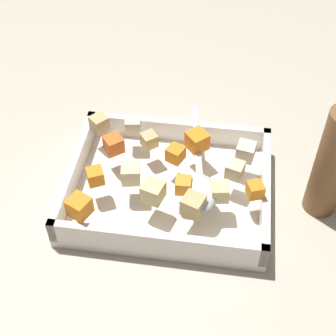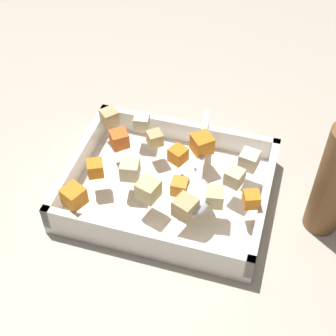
{
  "view_description": "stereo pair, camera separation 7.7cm",
  "coord_description": "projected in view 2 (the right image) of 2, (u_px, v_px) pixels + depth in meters",
  "views": [
    {
      "loc": [
        0.07,
        -0.51,
        0.62
      ],
      "look_at": [
        -0.01,
        0.01,
        0.06
      ],
      "focal_mm": 54.31,
      "sensor_mm": 36.0,
      "label": 1
    },
    {
      "loc": [
        0.14,
        -0.49,
        0.62
      ],
      "look_at": [
        -0.01,
        0.01,
        0.06
      ],
      "focal_mm": 54.31,
      "sensor_mm": 36.0,
      "label": 2
    }
  ],
  "objects": [
    {
      "name": "carrot_chunk_mid_right",
      "position": [
        74.0,
        196.0,
        0.72
      ],
      "size": [
        0.04,
        0.04,
        0.03
      ],
      "primitive_type": "cube",
      "rotation": [
        0.0,
        0.0,
        5.85
      ],
      "color": "orange",
      "rests_on": "baking_dish"
    },
    {
      "name": "potato_chunk_rim_edge",
      "position": [
        155.0,
        138.0,
        0.81
      ],
      "size": [
        0.03,
        0.03,
        0.02
      ],
      "primitive_type": "cube",
      "rotation": [
        0.0,
        0.0,
        5.38
      ],
      "color": "tan",
      "rests_on": "baking_dish"
    },
    {
      "name": "potato_chunk_corner_ne",
      "position": [
        215.0,
        197.0,
        0.72
      ],
      "size": [
        0.03,
        0.03,
        0.03
      ],
      "primitive_type": "cube",
      "rotation": [
        0.0,
        0.0,
        3.31
      ],
      "color": "#E0CC89",
      "rests_on": "baking_dish"
    },
    {
      "name": "serving_spoon",
      "position": [
        197.0,
        189.0,
        0.74
      ],
      "size": [
        0.06,
        0.24,
        0.02
      ],
      "rotation": [
        0.0,
        0.0,
        1.73
      ],
      "color": "silver",
      "rests_on": "baking_dish"
    },
    {
      "name": "potato_chunk_under_handle",
      "position": [
        130.0,
        169.0,
        0.76
      ],
      "size": [
        0.03,
        0.03,
        0.03
      ],
      "primitive_type": "cube",
      "rotation": [
        0.0,
        0.0,
        3.32
      ],
      "color": "beige",
      "rests_on": "baking_dish"
    },
    {
      "name": "carrot_chunk_near_right",
      "position": [
        119.0,
        139.0,
        0.81
      ],
      "size": [
        0.04,
        0.04,
        0.03
      ],
      "primitive_type": "cube",
      "rotation": [
        0.0,
        0.0,
        5.38
      ],
      "color": "orange",
      "rests_on": "baking_dish"
    },
    {
      "name": "carrot_chunk_near_spoon",
      "position": [
        95.0,
        168.0,
        0.76
      ],
      "size": [
        0.03,
        0.03,
        0.02
      ],
      "primitive_type": "cube",
      "rotation": [
        0.0,
        0.0,
        0.46
      ],
      "color": "orange",
      "rests_on": "baking_dish"
    },
    {
      "name": "potato_chunk_corner_nw",
      "position": [
        249.0,
        160.0,
        0.77
      ],
      "size": [
        0.03,
        0.03,
        0.03
      ],
      "primitive_type": "cube",
      "rotation": [
        0.0,
        0.0,
        1.38
      ],
      "color": "beige",
      "rests_on": "baking_dish"
    },
    {
      "name": "carrot_chunk_far_right",
      "position": [
        202.0,
        144.0,
        0.8
      ],
      "size": [
        0.04,
        0.04,
        0.03
      ],
      "primitive_type": "cube",
      "rotation": [
        0.0,
        0.0,
        5.44
      ],
      "color": "orange",
      "rests_on": "baking_dish"
    },
    {
      "name": "potato_chunk_corner_sw",
      "position": [
        234.0,
        177.0,
        0.75
      ],
      "size": [
        0.03,
        0.03,
        0.02
      ],
      "primitive_type": "cube",
      "rotation": [
        0.0,
        0.0,
        4.41
      ],
      "color": "beige",
      "rests_on": "baking_dish"
    },
    {
      "name": "ground_plane",
      "position": [
        170.0,
        203.0,
        0.8
      ],
      "size": [
        4.0,
        4.0,
        0.0
      ],
      "primitive_type": "plane",
      "color": "#BCB29E"
    },
    {
      "name": "potato_chunk_near_left",
      "position": [
        109.0,
        117.0,
        0.84
      ],
      "size": [
        0.04,
        0.04,
        0.02
      ],
      "primitive_type": "cube",
      "rotation": [
        0.0,
        0.0,
        2.43
      ],
      "color": "tan",
      "rests_on": "baking_dish"
    },
    {
      "name": "pepper_mill",
      "position": [
        334.0,
        180.0,
        0.7
      ],
      "size": [
        0.05,
        0.05,
        0.21
      ],
      "color": "brown",
      "rests_on": "ground_plane"
    },
    {
      "name": "carrot_chunk_heap_top",
      "position": [
        179.0,
        155.0,
        0.78
      ],
      "size": [
        0.03,
        0.03,
        0.02
      ],
      "primitive_type": "cube",
      "rotation": [
        0.0,
        0.0,
        2.7
      ],
      "color": "orange",
      "rests_on": "baking_dish"
    },
    {
      "name": "carrot_chunk_far_left",
      "position": [
        180.0,
        187.0,
        0.74
      ],
      "size": [
        0.02,
        0.02,
        0.02
      ],
      "primitive_type": "cube",
      "rotation": [
        0.0,
        0.0,
        3.18
      ],
      "color": "orange",
      "rests_on": "baking_dish"
    },
    {
      "name": "potato_chunk_mid_left",
      "position": [
        185.0,
        207.0,
        0.71
      ],
      "size": [
        0.04,
        0.04,
        0.03
      ],
      "primitive_type": "cube",
      "rotation": [
        0.0,
        0.0,
        5.91
      ],
      "color": "tan",
      "rests_on": "baking_dish"
    },
    {
      "name": "potato_chunk_heap_side",
      "position": [
        148.0,
        190.0,
        0.73
      ],
      "size": [
        0.04,
        0.04,
        0.03
      ],
      "primitive_type": "cube",
      "rotation": [
        0.0,
        0.0,
        4.42
      ],
      "color": "#E0CC89",
      "rests_on": "baking_dish"
    },
    {
      "name": "baking_dish",
      "position": [
        168.0,
        189.0,
        0.8
      ],
      "size": [
        0.31,
        0.25,
        0.05
      ],
      "color": "white",
      "rests_on": "ground_plane"
    },
    {
      "name": "potato_chunk_back_center",
      "position": [
        142.0,
        122.0,
        0.83
      ],
      "size": [
        0.03,
        0.03,
        0.02
      ],
      "primitive_type": "cube",
      "rotation": [
        0.0,
        0.0,
        1.73
      ],
      "color": "beige",
      "rests_on": "baking_dish"
    },
    {
      "name": "carrot_chunk_front_center",
      "position": [
        251.0,
        199.0,
        0.72
      ],
      "size": [
        0.03,
        0.03,
        0.02
      ],
      "primitive_type": "cube",
      "rotation": [
        0.0,
        0.0,
        3.51
      ],
      "color": "orange",
      "rests_on": "baking_dish"
    }
  ]
}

